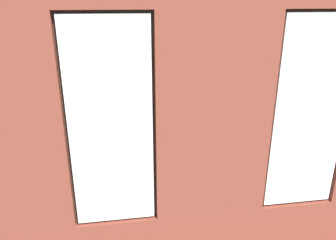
% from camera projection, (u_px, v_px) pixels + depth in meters
% --- Properties ---
extents(ground_plane, '(6.94, 6.21, 0.10)m').
position_uv_depth(ground_plane, '(170.00, 158.00, 6.46)').
color(ground_plane, brown).
extents(brick_wall_with_windows, '(6.34, 0.30, 3.38)m').
position_uv_depth(brick_wall_with_windows, '(213.00, 128.00, 3.34)').
color(brick_wall_with_windows, brown).
rests_on(brick_wall_with_windows, ground_plane).
extents(couch_by_window, '(1.99, 0.87, 0.80)m').
position_uv_depth(couch_by_window, '(176.00, 204.00, 4.38)').
color(couch_by_window, black).
rests_on(couch_by_window, ground_plane).
extents(couch_left, '(1.03, 2.05, 0.80)m').
position_uv_depth(couch_left, '(290.00, 133.00, 6.64)').
color(couch_left, black).
rests_on(couch_left, ground_plane).
extents(coffee_table, '(1.50, 0.81, 0.41)m').
position_uv_depth(coffee_table, '(150.00, 131.00, 6.67)').
color(coffee_table, tan).
rests_on(coffee_table, ground_plane).
extents(cup_ceramic, '(0.08, 0.08, 0.10)m').
position_uv_depth(cup_ceramic, '(140.00, 125.00, 6.71)').
color(cup_ceramic, '#33567F').
rests_on(cup_ceramic, coffee_table).
extents(table_plant_small, '(0.11, 0.11, 0.18)m').
position_uv_depth(table_plant_small, '(128.00, 128.00, 6.45)').
color(table_plant_small, '#47423D').
rests_on(table_plant_small, coffee_table).
extents(remote_black, '(0.17, 0.05, 0.02)m').
position_uv_depth(remote_black, '(156.00, 130.00, 6.56)').
color(remote_black, black).
rests_on(remote_black, coffee_table).
extents(media_console, '(1.22, 0.42, 0.52)m').
position_uv_depth(media_console, '(11.00, 163.00, 5.60)').
color(media_console, black).
rests_on(media_console, ground_plane).
extents(tv_flatscreen, '(1.16, 0.20, 0.82)m').
position_uv_depth(tv_flatscreen, '(4.00, 126.00, 5.37)').
color(tv_flatscreen, black).
rests_on(tv_flatscreen, media_console).
extents(papasan_chair, '(1.07, 1.07, 0.68)m').
position_uv_depth(papasan_chair, '(155.00, 108.00, 7.83)').
color(papasan_chair, olive).
rests_on(papasan_chair, ground_plane).
extents(potted_plant_near_tv, '(0.96, 0.98, 1.51)m').
position_uv_depth(potted_plant_near_tv, '(25.00, 161.00, 4.51)').
color(potted_plant_near_tv, beige).
rests_on(potted_plant_near_tv, ground_plane).
extents(potted_plant_foreground_right, '(0.75, 0.75, 1.12)m').
position_uv_depth(potted_plant_foreground_right, '(51.00, 95.00, 7.71)').
color(potted_plant_foreground_right, gray).
rests_on(potted_plant_foreground_right, ground_plane).
extents(potted_plant_between_couches, '(1.03, 0.94, 1.24)m').
position_uv_depth(potted_plant_between_couches, '(279.00, 170.00, 4.51)').
color(potted_plant_between_couches, '#47423D').
rests_on(potted_plant_between_couches, ground_plane).
extents(potted_plant_by_left_couch, '(0.23, 0.23, 0.52)m').
position_uv_depth(potted_plant_by_left_couch, '(245.00, 112.00, 7.91)').
color(potted_plant_by_left_couch, '#9E5638').
rests_on(potted_plant_by_left_couch, ground_plane).
extents(potted_plant_mid_room_small, '(0.29, 0.29, 0.44)m').
position_uv_depth(potted_plant_mid_room_small, '(203.00, 127.00, 7.10)').
color(potted_plant_mid_room_small, '#47423D').
rests_on(potted_plant_mid_room_small, ground_plane).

